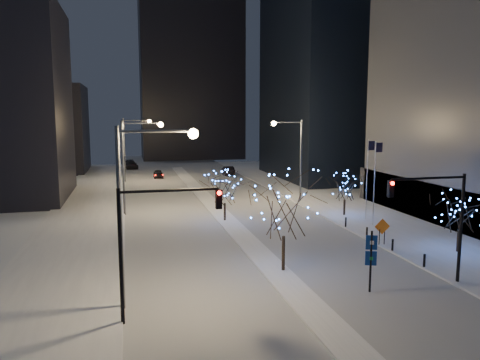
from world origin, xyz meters
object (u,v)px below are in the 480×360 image
object	(u,v)px
holiday_tree_plaza_far	(345,187)
holiday_tree_plaza_near	(460,212)
street_lamp_w_near	(140,191)
car_mid	(228,171)
car_near	(158,174)
traffic_signal_west	(152,231)
holiday_tree_median_far	(225,188)
street_lamp_w_mid	(133,154)
construction_sign	(382,229)
car_far	(131,165)
street_lamp_w_far	(131,141)
street_lamp_east	(294,149)
wayfinding_sign	(371,255)
traffic_signal_east	(440,211)
holiday_tree_median_near	(284,206)

from	to	relation	value
holiday_tree_plaza_far	holiday_tree_plaza_near	bearing A→B (deg)	-80.10
street_lamp_w_near	car_mid	size ratio (longest dim) A/B	2.09
car_near	traffic_signal_west	bearing A→B (deg)	-93.63
holiday_tree_median_far	car_near	bearing A→B (deg)	97.01
street_lamp_w_mid	street_lamp_w_near	bearing A→B (deg)	-90.00
holiday_tree_plaza_far	construction_sign	size ratio (longest dim) A/B	2.21
holiday_tree_median_far	car_far	bearing A→B (deg)	99.92
street_lamp_w_mid	street_lamp_w_far	world-z (taller)	same
street_lamp_east	holiday_tree_plaza_far	size ratio (longest dim) A/B	2.11
street_lamp_w_near	wayfinding_sign	size ratio (longest dim) A/B	2.65
traffic_signal_west	wayfinding_sign	xyz separation A→B (m)	(12.83, 1.00, -2.45)
street_lamp_w_near	holiday_tree_plaza_far	world-z (taller)	street_lamp_w_near
street_lamp_w_far	wayfinding_sign	distance (m)	52.88
car_near	car_mid	xyz separation A→B (m)	(12.22, 0.60, 0.12)
street_lamp_w_near	traffic_signal_east	xyz separation A→B (m)	(17.88, -1.00, -1.74)
street_lamp_east	street_lamp_w_near	bearing A→B (deg)	-124.19
traffic_signal_east	holiday_tree_plaza_near	world-z (taller)	traffic_signal_east
street_lamp_w_near	wayfinding_sign	distance (m)	14.01
car_near	holiday_tree_median_near	distance (m)	51.01
holiday_tree_median_near	wayfinding_sign	world-z (taller)	holiday_tree_median_near
street_lamp_w_near	street_lamp_east	distance (m)	33.85
street_lamp_w_near	car_near	distance (m)	54.74
street_lamp_w_far	holiday_tree_median_far	distance (m)	31.95
construction_sign	street_lamp_east	bearing A→B (deg)	94.33
street_lamp_w_mid	car_far	size ratio (longest dim) A/B	1.81
holiday_tree_plaza_far	car_near	bearing A→B (deg)	115.72
street_lamp_east	car_mid	bearing A→B (deg)	95.14
street_lamp_w_far	wayfinding_sign	size ratio (longest dim) A/B	2.65
holiday_tree_plaza_far	street_lamp_w_mid	bearing A→B (deg)	164.16
car_near	car_far	world-z (taller)	car_far
street_lamp_east	holiday_tree_plaza_near	size ratio (longest dim) A/B	2.11
street_lamp_w_mid	traffic_signal_west	size ratio (longest dim) A/B	1.43
car_mid	street_lamp_east	bearing A→B (deg)	95.99
street_lamp_w_near	street_lamp_east	size ratio (longest dim) A/B	1.00
traffic_signal_west	car_far	world-z (taller)	traffic_signal_west
construction_sign	car_near	bearing A→B (deg)	111.43
traffic_signal_west	car_near	bearing A→B (deg)	86.05
street_lamp_w_far	holiday_tree_plaza_far	xyz separation A→B (m)	(21.40, -31.07, -3.42)
wayfinding_sign	car_near	bearing A→B (deg)	119.52
holiday_tree_median_near	holiday_tree_plaza_near	xyz separation A→B (m)	(14.46, 0.97, -1.35)
street_lamp_w_far	holiday_tree_plaza_near	size ratio (longest dim) A/B	2.11
car_far	holiday_tree_plaza_far	size ratio (longest dim) A/B	1.17
car_far	traffic_signal_west	bearing A→B (deg)	-98.84
holiday_tree_plaza_far	wayfinding_sign	size ratio (longest dim) A/B	1.26
traffic_signal_east	car_near	size ratio (longest dim) A/B	1.80
street_lamp_east	car_mid	size ratio (longest dim) A/B	2.09
holiday_tree_median_near	construction_sign	xyz separation A→B (m)	(9.80, 4.11, -3.12)
traffic_signal_east	street_lamp_w_near	bearing A→B (deg)	176.79
street_lamp_w_far	wayfinding_sign	xyz separation A→B (m)	(13.33, -51.00, -4.19)
traffic_signal_west	wayfinding_sign	bearing A→B (deg)	4.47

